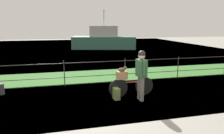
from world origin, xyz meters
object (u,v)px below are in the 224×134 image
Objects in this scene: cyclist_person at (141,71)px; moored_boat_near at (104,40)px; backpack_on_paving at (116,94)px; mooring_bollard at (1,89)px; terrier_dog at (123,69)px; wooden_crate at (122,75)px; bicycle_main at (131,87)px.

moored_boat_near is (1.79, 15.03, -0.13)m from cyclist_person.
backpack_on_paving is 0.06× the size of moored_boat_near.
backpack_on_paving is 4.19m from mooring_bollard.
wooden_crate is at bearing -177.38° from terrier_dog.
bicycle_main is at bearing -97.71° from moored_boat_near.
terrier_dog is 4.46m from mooring_bollard.
backpack_on_paving is (-0.26, -0.18, -0.80)m from terrier_dog.
wooden_crate is 0.05× the size of moored_boat_near.
cyclist_person is 4.21× the size of backpack_on_paving.
cyclist_person is at bearing -66.99° from bicycle_main.
moored_boat_near is at bearing 81.04° from terrier_dog.
backpack_on_paving is at bearing -161.82° from bicycle_main.
wooden_crate is 0.87× the size of backpack_on_paving.
wooden_crate is 1.09× the size of terrier_dog.
wooden_crate reaches higher than backpack_on_paving.
backpack_on_paving is 15.01m from moored_boat_near.
backpack_on_paving and mooring_bollard have the same top height.
terrier_dog is at bearing -177.38° from bicycle_main.
cyclist_person is at bearing -96.79° from moored_boat_near.
bicycle_main is 5.16× the size of terrier_dog.
moored_boat_near is (6.49, 13.30, 0.67)m from mooring_bollard.
mooring_bollard is (-4.70, 1.72, -0.80)m from cyclist_person.
bicycle_main is 0.73m from terrier_dog.
wooden_crate is at bearing -17.29° from mooring_bollard.
backpack_on_paving is (-0.59, -0.19, -0.15)m from bicycle_main.
moored_boat_near is at bearing 83.21° from cyclist_person.
mooring_bollard is at bearing 162.82° from terrier_dog.
cyclist_person reaches higher than wooden_crate.
bicycle_main is 4.10× the size of mooring_bollard.
wooden_crate is 0.87× the size of mooring_bollard.
wooden_crate reaches higher than bicycle_main.
wooden_crate is at bearing -177.38° from bicycle_main.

